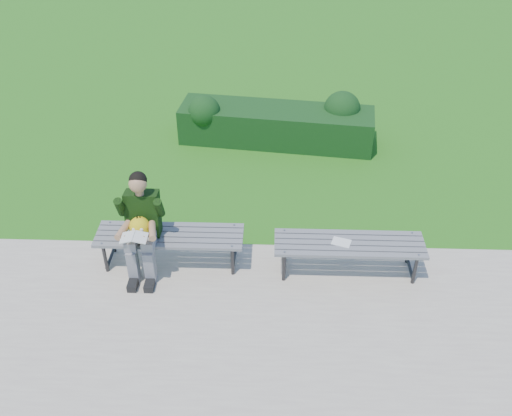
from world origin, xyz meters
TOP-DOWN VIEW (x-y plane):
  - ground at (0.00, 0.00)m, footprint 80.00×80.00m
  - walkway at (0.00, -1.75)m, footprint 30.00×3.50m
  - hedge at (0.68, 2.84)m, footprint 3.30×1.20m
  - bench_left at (-0.64, -0.39)m, footprint 1.80×0.50m
  - bench_right at (1.54, -0.47)m, footprint 1.80×0.50m
  - seated_boy at (-0.94, -0.48)m, footprint 0.56×0.76m
  - paper_sheet at (1.44, -0.47)m, footprint 0.26×0.22m

SIDE VIEW (x-z plane):
  - ground at x=0.00m, z-range 0.00..0.00m
  - walkway at x=0.00m, z-range 0.00..0.02m
  - hedge at x=0.68m, z-range -0.08..0.79m
  - bench_left at x=-0.64m, z-range 0.19..0.64m
  - bench_right at x=1.54m, z-range 0.19..0.64m
  - paper_sheet at x=1.44m, z-range 0.47..0.48m
  - seated_boy at x=-0.94m, z-range 0.06..1.37m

